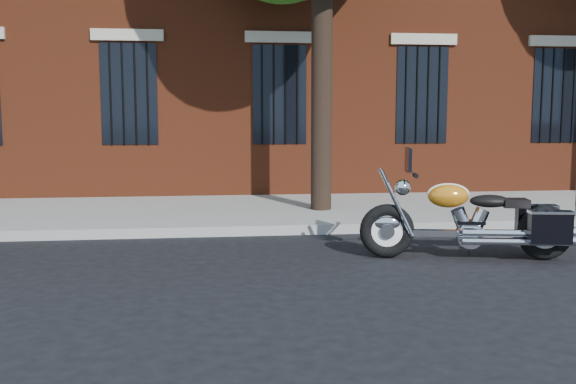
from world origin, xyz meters
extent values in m
plane|color=black|center=(0.00, 0.00, 0.00)|extent=(120.00, 120.00, 0.00)
cube|color=gray|center=(0.00, 1.38, 0.07)|extent=(40.00, 0.16, 0.15)
cube|color=gray|center=(0.00, 3.26, 0.07)|extent=(40.00, 3.60, 0.15)
cube|color=black|center=(0.00, 5.11, 2.20)|extent=(1.10, 0.14, 2.00)
cube|color=#B2A893|center=(0.00, 5.08, 3.35)|extent=(1.40, 0.20, 0.22)
cylinder|color=black|center=(0.00, 5.03, 2.20)|extent=(0.04, 0.04, 2.00)
cylinder|color=black|center=(0.50, 2.90, 2.50)|extent=(0.36, 0.36, 5.00)
torus|color=black|center=(0.78, -0.37, 0.35)|extent=(0.70, 0.27, 0.68)
torus|color=black|center=(2.68, -0.72, 0.35)|extent=(0.70, 0.27, 0.68)
cylinder|color=white|center=(0.78, -0.37, 0.35)|extent=(0.51, 0.15, 0.51)
cylinder|color=white|center=(2.68, -0.72, 0.35)|extent=(0.51, 0.15, 0.51)
ellipsoid|color=white|center=(0.78, -0.37, 0.45)|extent=(0.38, 0.19, 0.20)
ellipsoid|color=orange|center=(2.68, -0.72, 0.47)|extent=(0.38, 0.21, 0.20)
cube|color=white|center=(1.73, -0.54, 0.33)|extent=(1.52, 0.38, 0.08)
cylinder|color=white|center=(1.78, -0.55, 0.31)|extent=(0.35, 0.24, 0.33)
cylinder|color=white|center=(2.25, -0.82, 0.32)|extent=(1.27, 0.32, 0.09)
ellipsoid|color=orange|center=(1.51, -0.50, 0.79)|extent=(0.55, 0.38, 0.29)
ellipsoid|color=black|center=(2.01, -0.59, 0.73)|extent=(0.54, 0.38, 0.16)
cube|color=black|center=(2.70, -0.45, 0.46)|extent=(0.51, 0.25, 0.39)
cube|color=black|center=(2.61, -0.97, 0.46)|extent=(0.51, 0.25, 0.39)
cylinder|color=white|center=(1.06, -0.42, 1.08)|extent=(0.18, 0.79, 0.04)
sphere|color=white|center=(0.96, -0.40, 0.90)|extent=(0.24, 0.24, 0.20)
cube|color=black|center=(1.02, -0.41, 1.24)|extent=(0.11, 0.41, 0.29)
camera|label=1|loc=(-1.38, -8.07, 1.78)|focal=40.00mm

